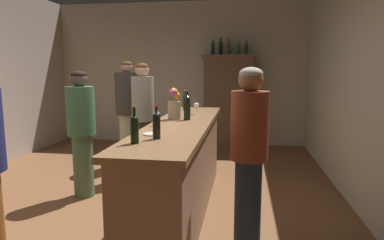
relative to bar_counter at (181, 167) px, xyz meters
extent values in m
plane|color=brown|center=(-0.69, -0.06, -0.50)|extent=(9.26, 9.26, 0.00)
cube|color=#BCB4A1|center=(-0.69, 3.57, 0.96)|extent=(5.30, 0.12, 2.93)
cube|color=#BBB79F|center=(1.96, -0.06, 0.96)|extent=(0.12, 7.24, 2.93)
cube|color=#8C6449|center=(0.00, 0.00, -0.03)|extent=(0.55, 2.87, 0.94)
cube|color=olive|center=(0.00, 0.00, 0.47)|extent=(0.62, 2.98, 0.05)
cube|color=brown|center=(0.36, 3.24, 0.42)|extent=(0.95, 0.42, 1.84)
cube|color=brown|center=(0.36, 3.24, 1.31)|extent=(1.03, 0.48, 0.06)
cylinder|color=black|center=(0.03, 0.22, 0.61)|extent=(0.08, 0.08, 0.23)
sphere|color=black|center=(0.03, 0.22, 0.73)|extent=(0.08, 0.08, 0.08)
cylinder|color=black|center=(0.03, 0.22, 0.76)|extent=(0.03, 0.03, 0.07)
cylinder|color=black|center=(0.03, 0.22, 0.80)|extent=(0.03, 0.03, 0.02)
cylinder|color=black|center=(-0.04, -0.86, 0.58)|extent=(0.06, 0.06, 0.18)
sphere|color=black|center=(-0.04, -0.86, 0.67)|extent=(0.06, 0.06, 0.06)
cylinder|color=black|center=(-0.04, -0.86, 0.71)|extent=(0.02, 0.02, 0.08)
cylinder|color=red|center=(-0.04, -0.86, 0.76)|extent=(0.02, 0.02, 0.02)
cylinder|color=#143A25|center=(-0.16, 1.20, 0.59)|extent=(0.06, 0.06, 0.19)
sphere|color=#143A25|center=(-0.16, 1.20, 0.68)|extent=(0.06, 0.06, 0.06)
cylinder|color=#143A25|center=(-0.16, 1.20, 0.72)|extent=(0.02, 0.02, 0.07)
cylinder|color=gold|center=(-0.16, 1.20, 0.76)|extent=(0.02, 0.02, 0.02)
cylinder|color=black|center=(-0.16, -1.05, 0.58)|extent=(0.06, 0.06, 0.18)
sphere|color=black|center=(-0.16, -1.05, 0.67)|extent=(0.06, 0.06, 0.06)
cylinder|color=black|center=(-0.16, -1.05, 0.72)|extent=(0.02, 0.02, 0.10)
cylinder|color=gold|center=(-0.16, -1.05, 0.78)|extent=(0.02, 0.02, 0.02)
cylinder|color=white|center=(-0.21, -0.21, 0.49)|extent=(0.07, 0.07, 0.00)
cylinder|color=white|center=(-0.21, -0.21, 0.53)|extent=(0.01, 0.01, 0.07)
ellipsoid|color=white|center=(-0.21, -0.21, 0.60)|extent=(0.06, 0.06, 0.08)
ellipsoid|color=maroon|center=(-0.21, -0.21, 0.58)|extent=(0.05, 0.05, 0.03)
cylinder|color=white|center=(0.07, 0.71, 0.49)|extent=(0.06, 0.06, 0.00)
cylinder|color=white|center=(0.07, 0.71, 0.54)|extent=(0.01, 0.01, 0.09)
ellipsoid|color=white|center=(0.07, 0.71, 0.61)|extent=(0.07, 0.07, 0.06)
cylinder|color=tan|center=(-0.12, 0.24, 0.59)|extent=(0.15, 0.15, 0.20)
cylinder|color=#38602D|center=(-0.09, 0.24, 0.69)|extent=(0.01, 0.01, 0.15)
sphere|color=orange|center=(-0.09, 0.24, 0.76)|extent=(0.09, 0.09, 0.09)
cylinder|color=#38602D|center=(-0.10, 0.27, 0.70)|extent=(0.01, 0.01, 0.17)
sphere|color=#C14287|center=(-0.10, 0.27, 0.79)|extent=(0.04, 0.04, 0.04)
cylinder|color=#38602D|center=(-0.14, 0.28, 0.72)|extent=(0.01, 0.01, 0.20)
sphere|color=yellow|center=(-0.14, 0.28, 0.82)|extent=(0.07, 0.07, 0.07)
cylinder|color=#38602D|center=(-0.16, 0.23, 0.71)|extent=(0.01, 0.01, 0.19)
sphere|color=red|center=(-0.16, 0.23, 0.80)|extent=(0.06, 0.06, 0.06)
cylinder|color=#38602D|center=(-0.13, 0.22, 0.71)|extent=(0.01, 0.01, 0.18)
sphere|color=#BF478F|center=(-0.13, 0.22, 0.80)|extent=(0.08, 0.08, 0.08)
cylinder|color=#38602D|center=(-0.10, 0.22, 0.71)|extent=(0.01, 0.01, 0.20)
sphere|color=gold|center=(-0.10, 0.22, 0.81)|extent=(0.05, 0.05, 0.05)
cylinder|color=white|center=(-0.12, -0.69, 0.50)|extent=(0.15, 0.15, 0.01)
cylinder|color=#153220|center=(0.04, 3.24, 1.44)|extent=(0.07, 0.07, 0.21)
sphere|color=#153220|center=(0.04, 3.24, 1.54)|extent=(0.07, 0.07, 0.07)
cylinder|color=#153220|center=(0.04, 3.24, 1.59)|extent=(0.03, 0.03, 0.09)
cylinder|color=gold|center=(0.04, 3.24, 1.64)|extent=(0.03, 0.03, 0.02)
cylinder|color=black|center=(0.19, 3.24, 1.45)|extent=(0.08, 0.08, 0.23)
sphere|color=black|center=(0.19, 3.24, 1.57)|extent=(0.08, 0.08, 0.08)
cylinder|color=black|center=(0.19, 3.24, 1.61)|extent=(0.03, 0.03, 0.09)
cylinder|color=black|center=(0.19, 3.24, 1.67)|extent=(0.03, 0.03, 0.02)
cylinder|color=#47351C|center=(0.35, 3.24, 1.45)|extent=(0.06, 0.06, 0.23)
sphere|color=#47351C|center=(0.35, 3.24, 1.56)|extent=(0.06, 0.06, 0.06)
cylinder|color=#47351C|center=(0.35, 3.24, 1.61)|extent=(0.02, 0.02, 0.10)
cylinder|color=gold|center=(0.35, 3.24, 1.67)|extent=(0.02, 0.02, 0.02)
cylinder|color=#275127|center=(0.53, 3.24, 1.43)|extent=(0.06, 0.06, 0.18)
sphere|color=#275127|center=(0.53, 3.24, 1.52)|extent=(0.06, 0.06, 0.06)
cylinder|color=#275127|center=(0.53, 3.24, 1.57)|extent=(0.02, 0.02, 0.10)
cylinder|color=gold|center=(0.53, 3.24, 1.63)|extent=(0.02, 0.02, 0.02)
cylinder|color=#1F3A19|center=(0.69, 3.24, 1.43)|extent=(0.06, 0.06, 0.19)
sphere|color=#1F3A19|center=(0.69, 3.24, 1.53)|extent=(0.06, 0.06, 0.06)
cylinder|color=#1F3A19|center=(0.69, 3.24, 1.57)|extent=(0.02, 0.02, 0.08)
cylinder|color=black|center=(0.69, 3.24, 1.62)|extent=(0.03, 0.03, 0.02)
cylinder|color=#373633|center=(-0.77, 1.15, -0.09)|extent=(0.23, 0.23, 0.82)
cylinder|color=gray|center=(-0.77, 1.15, 0.64)|extent=(0.32, 0.32, 0.63)
sphere|color=tan|center=(-0.77, 1.15, 1.05)|extent=(0.20, 0.20, 0.20)
ellipsoid|color=#5A301A|center=(-0.77, 1.15, 1.09)|extent=(0.19, 0.19, 0.11)
cylinder|color=#B3B28F|center=(-1.17, 1.65, -0.08)|extent=(0.29, 0.29, 0.85)
cylinder|color=#35322D|center=(-1.17, 1.65, 0.68)|extent=(0.40, 0.40, 0.67)
sphere|color=tan|center=(-1.17, 1.65, 1.09)|extent=(0.18, 0.18, 0.18)
ellipsoid|color=#513417|center=(-1.17, 1.65, 1.13)|extent=(0.17, 0.17, 0.10)
cylinder|color=#4B6948|center=(-1.27, 0.27, -0.11)|extent=(0.24, 0.24, 0.77)
cylinder|color=#3F6F4A|center=(-1.27, 0.27, 0.56)|extent=(0.34, 0.34, 0.58)
sphere|color=brown|center=(-1.27, 0.27, 0.94)|extent=(0.20, 0.20, 0.20)
ellipsoid|color=black|center=(-1.27, 0.27, 0.99)|extent=(0.19, 0.19, 0.11)
cylinder|color=#222E44|center=(0.71, -0.69, -0.10)|extent=(0.23, 0.23, 0.81)
cylinder|color=brown|center=(0.71, -0.69, 0.59)|extent=(0.32, 0.32, 0.57)
sphere|color=#92633E|center=(0.71, -0.69, 0.97)|extent=(0.21, 0.21, 0.21)
ellipsoid|color=#B8AD9C|center=(0.71, -0.69, 1.02)|extent=(0.19, 0.19, 0.11)
camera|label=1|loc=(0.65, -3.48, 1.06)|focal=31.47mm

